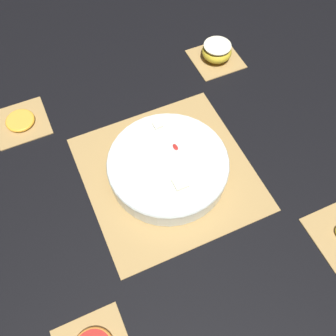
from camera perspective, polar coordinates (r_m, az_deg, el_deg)
ground_plane at (r=1.00m, az=0.00°, el=-0.83°), size 6.00×6.00×0.00m
bamboo_mat_center at (r=0.99m, az=0.00°, el=-0.74°), size 0.41×0.41×0.01m
coaster_mat_near_right at (r=1.26m, az=6.95°, el=15.49°), size 0.14×0.14×0.01m
coaster_mat_far_right at (r=1.16m, az=-20.55°, el=6.23°), size 0.14×0.14×0.01m
fruit_salad_bowl at (r=0.96m, az=-0.00°, el=0.30°), size 0.30×0.30×0.06m
apple_half at (r=1.24m, az=7.09°, el=16.45°), size 0.09×0.09×0.05m
orange_slice_whole at (r=1.15m, az=-20.67°, el=6.46°), size 0.08×0.08×0.01m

